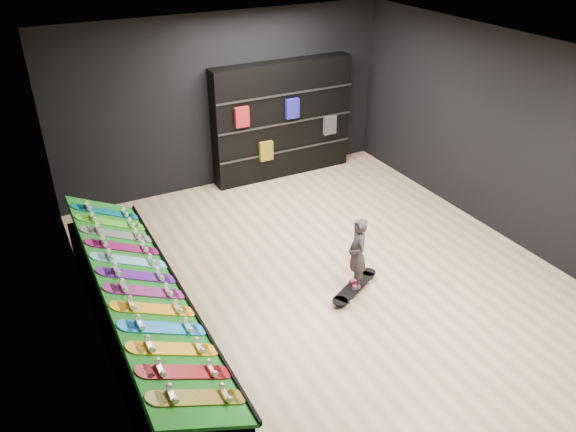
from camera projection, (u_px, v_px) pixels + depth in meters
name	position (u px, v px, depth m)	size (l,w,h in m)	color
floor	(327.00, 277.00, 7.73)	(6.00, 7.00, 0.01)	tan
ceiling	(336.00, 58.00, 6.27)	(6.00, 7.00, 0.01)	white
wall_back	(225.00, 102.00, 9.71)	(6.00, 0.02, 3.00)	black
wall_front	(569.00, 354.00, 4.30)	(6.00, 0.02, 3.00)	black
wall_left	(83.00, 237.00, 5.79)	(0.02, 7.00, 3.00)	black
wall_right	(506.00, 138.00, 8.21)	(0.02, 7.00, 3.00)	black
display_rack	(141.00, 319.00, 6.58)	(0.90, 4.50, 0.50)	black
turf_ramp	(140.00, 285.00, 6.38)	(1.00, 4.50, 0.04)	#0E5812
back_shelving	(282.00, 120.00, 10.19)	(2.65, 0.31, 2.12)	black
floor_skateboard	(355.00, 288.00, 7.44)	(0.98, 0.22, 0.09)	black
child	(356.00, 267.00, 7.27)	(0.23, 0.16, 0.60)	black
display_board_0	(198.00, 398.00, 4.90)	(0.98, 0.22, 0.09)	yellow
display_board_1	(185.00, 372.00, 5.17)	(0.98, 0.22, 0.09)	red
display_board_2	(174.00, 349.00, 5.43)	(0.98, 0.22, 0.09)	yellow
display_board_3	(163.00, 328.00, 5.70)	(0.98, 0.22, 0.09)	blue
display_board_4	(154.00, 309.00, 5.97)	(0.98, 0.22, 0.09)	orange
display_board_5	(145.00, 291.00, 6.24)	(0.98, 0.22, 0.09)	#2626BF
display_board_6	(137.00, 275.00, 6.50)	(0.98, 0.22, 0.09)	purple
display_board_7	(130.00, 261.00, 6.77)	(0.98, 0.22, 0.09)	#0CB2E5
display_board_8	(123.00, 247.00, 7.04)	(0.98, 0.22, 0.09)	#E5198C
display_board_9	(117.00, 234.00, 7.30)	(0.98, 0.22, 0.09)	black
display_board_10	(111.00, 223.00, 7.57)	(0.98, 0.22, 0.09)	green
display_board_11	(106.00, 212.00, 7.84)	(0.98, 0.22, 0.09)	#0C8C99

